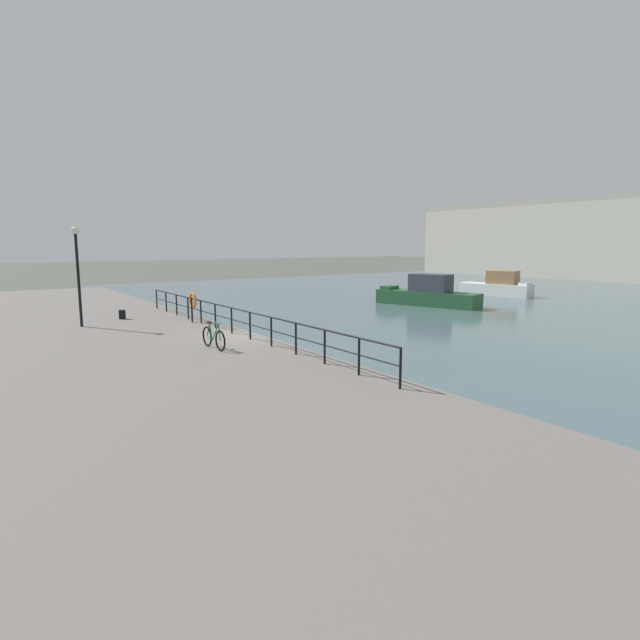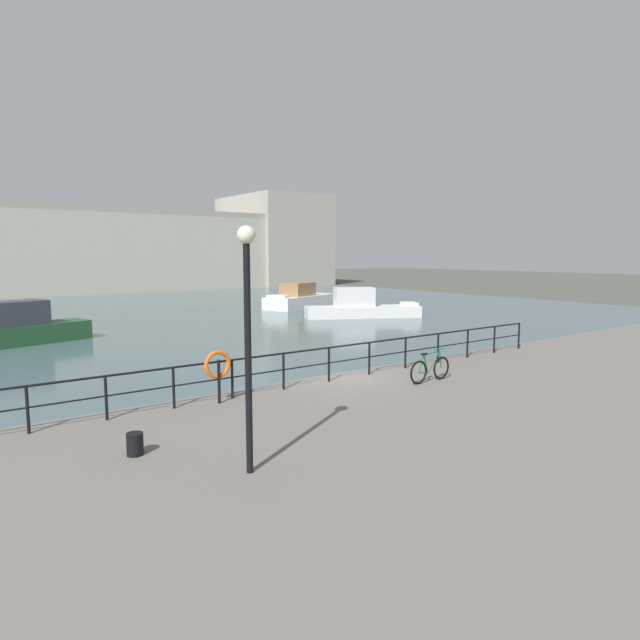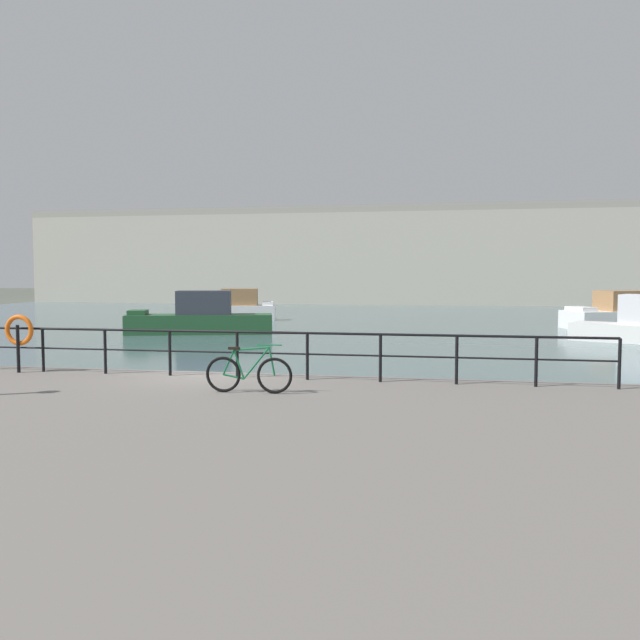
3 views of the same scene
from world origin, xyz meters
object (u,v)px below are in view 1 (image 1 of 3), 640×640
at_px(moored_white_yacht, 498,286).
at_px(parked_bicycle, 214,338).
at_px(moored_small_launch, 428,294).
at_px(quay_lamp_post, 77,263).
at_px(mooring_bollard, 122,315).
at_px(life_ring_stand, 193,301).

height_order(moored_white_yacht, parked_bicycle, moored_white_yacht).
xyz_separation_m(moored_small_launch, quay_lamp_post, (0.86, -22.78, 2.69)).
bearing_deg(mooring_bollard, life_ring_stand, 39.74).
bearing_deg(quay_lamp_post, mooring_bollard, 123.66).
height_order(mooring_bollard, quay_lamp_post, quay_lamp_post).
bearing_deg(moored_small_launch, parked_bicycle, 97.61).
distance_m(mooring_bollard, quay_lamp_post, 3.59).
distance_m(parked_bicycle, life_ring_stand, 6.50).
relative_size(moored_white_yacht, quay_lamp_post, 1.41).
bearing_deg(moored_white_yacht, life_ring_stand, -95.80).
xyz_separation_m(mooring_bollard, life_ring_stand, (2.97, 2.47, 0.75)).
distance_m(mooring_bollard, life_ring_stand, 3.93).
relative_size(parked_bicycle, mooring_bollard, 4.03).
distance_m(moored_white_yacht, life_ring_stand, 28.54).
distance_m(moored_small_launch, mooring_bollard, 20.72).
distance_m(moored_white_yacht, mooring_bollard, 30.74).
bearing_deg(mooring_bollard, parked_bicycle, 4.97).
xyz_separation_m(moored_white_yacht, life_ring_stand, (3.90, -28.26, 0.90)).
xyz_separation_m(moored_small_launch, mooring_bollard, (-0.52, -20.71, 0.10)).
height_order(moored_small_launch, life_ring_stand, moored_small_launch).
height_order(moored_small_launch, mooring_bollard, moored_small_launch).
relative_size(moored_small_launch, life_ring_stand, 5.50).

